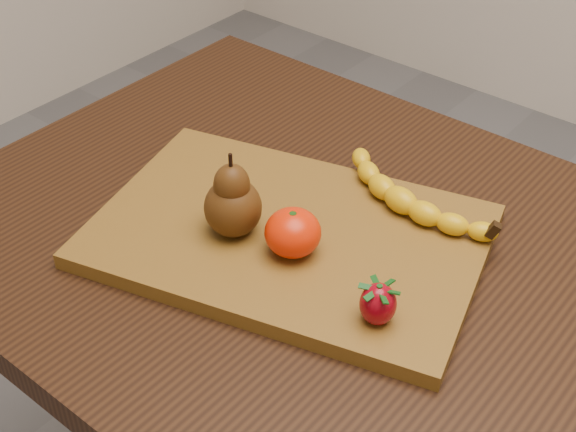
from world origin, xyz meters
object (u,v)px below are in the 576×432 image
Objects in this scene: cutting_board at (288,236)px; mandarin at (293,233)px; pear at (232,194)px; table at (338,311)px.

mandarin reaches higher than cutting_board.
pear is (-0.05, -0.04, 0.06)m from cutting_board.
mandarin is at bearing -118.77° from table.
pear reaches higher than mandarin.
mandarin is at bearing 10.26° from pear.
cutting_board is 0.05m from mandarin.
cutting_board is at bearing 136.97° from mandarin.
cutting_board reaches higher than table.
pear is (-0.11, -0.07, 0.17)m from table.
pear is 0.08m from mandarin.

